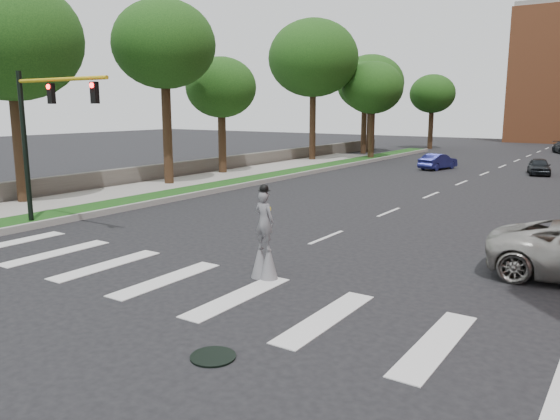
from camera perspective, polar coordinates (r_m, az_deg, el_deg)
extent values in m
plane|color=black|center=(14.34, -10.97, -9.09)|extent=(160.00, 160.00, 0.00)
cube|color=#144012|center=(36.58, -1.84, 3.34)|extent=(2.00, 60.00, 0.25)
cube|color=gray|center=(35.98, -0.48, 3.25)|extent=(0.20, 60.00, 0.28)
cube|color=gray|center=(31.36, -17.10, 1.57)|extent=(4.00, 60.00, 0.18)
cube|color=#534E47|center=(41.46, -6.45, 4.74)|extent=(0.50, 56.00, 1.10)
cylinder|color=black|center=(11.08, -7.01, -14.97)|extent=(0.90, 0.90, 0.04)
cylinder|color=black|center=(24.15, -25.07, 5.65)|extent=(0.20, 0.20, 6.20)
cylinder|color=gold|center=(21.94, -22.00, 12.54)|extent=(5.20, 0.14, 0.14)
cube|color=black|center=(22.42, -22.79, 11.15)|extent=(0.28, 0.18, 0.75)
cylinder|color=#FF0C0C|center=(22.37, -23.06, 11.77)|extent=(0.18, 0.06, 0.18)
cube|color=black|center=(20.39, -18.80, 11.53)|extent=(0.28, 0.18, 0.75)
cylinder|color=#FF0C0C|center=(20.34, -19.08, 12.22)|extent=(0.18, 0.06, 0.18)
cylinder|color=#302013|center=(15.48, -1.17, -5.79)|extent=(0.07, 0.07, 0.83)
cylinder|color=#302013|center=(15.67, -2.10, -5.58)|extent=(0.07, 0.07, 0.83)
cone|color=slate|center=(15.45, -1.18, -5.42)|extent=(0.52, 0.52, 1.04)
cone|color=slate|center=(15.64, -2.10, -5.22)|extent=(0.52, 0.52, 1.04)
imported|color=slate|center=(15.26, -1.66, -1.13)|extent=(0.64, 0.44, 1.70)
sphere|color=black|center=(15.10, -1.68, 2.24)|extent=(0.26, 0.26, 0.26)
cylinder|color=black|center=(15.11, -1.68, 2.05)|extent=(0.34, 0.34, 0.02)
cube|color=yellow|center=(15.28, -1.34, 0.66)|extent=(0.22, 0.05, 0.10)
imported|color=black|center=(43.77, 25.44, 4.14)|extent=(2.16, 3.71, 1.19)
imported|color=navy|center=(44.66, 16.18, 4.90)|extent=(2.16, 3.95, 1.23)
cylinder|color=#302013|center=(29.83, -25.64, 6.45)|extent=(0.56, 0.56, 6.27)
ellipsoid|color=#153811|center=(29.95, -26.41, 15.71)|extent=(6.83, 6.83, 5.80)
cylinder|color=#302013|center=(34.23, -11.71, 8.24)|extent=(0.56, 0.56, 6.94)
ellipsoid|color=#153811|center=(34.40, -12.03, 16.59)|extent=(6.13, 6.13, 5.21)
cylinder|color=#302013|center=(39.53, -6.06, 7.24)|extent=(0.56, 0.56, 4.93)
ellipsoid|color=#153811|center=(39.48, -6.17, 12.62)|extent=(4.97, 4.97, 4.23)
cylinder|color=#302013|center=(49.33, 3.42, 9.19)|extent=(0.56, 0.56, 7.05)
ellipsoid|color=#153811|center=(49.50, 3.50, 15.57)|extent=(7.90, 7.90, 6.71)
cylinder|color=#302013|center=(58.32, 8.75, 8.60)|extent=(0.56, 0.56, 5.60)
ellipsoid|color=#153811|center=(58.33, 8.87, 12.75)|extent=(5.71, 5.71, 4.85)
cylinder|color=#302013|center=(51.09, 9.53, 8.06)|extent=(0.56, 0.56, 5.16)
ellipsoid|color=#153811|center=(51.07, 9.67, 12.50)|extent=(5.52, 5.52, 4.69)
cylinder|color=#302013|center=(66.44, 15.47, 8.34)|extent=(0.56, 0.56, 5.03)
ellipsoid|color=#153811|center=(66.42, 15.64, 11.63)|extent=(5.18, 5.18, 4.40)
cylinder|color=#302013|center=(60.10, 9.32, 8.61)|extent=(0.56, 0.56, 5.53)
ellipsoid|color=#153811|center=(60.12, 9.45, 12.93)|extent=(7.06, 7.06, 6.00)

